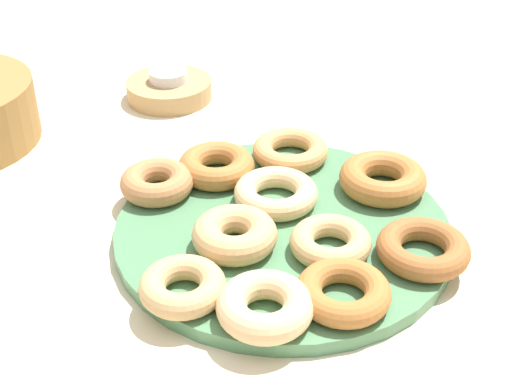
{
  "coord_description": "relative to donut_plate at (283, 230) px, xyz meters",
  "views": [
    {
      "loc": [
        -0.54,
        -0.24,
        0.43
      ],
      "look_at": [
        0.0,
        0.03,
        0.04
      ],
      "focal_mm": 50.39,
      "sensor_mm": 36.0,
      "label": 1
    }
  ],
  "objects": [
    {
      "name": "donut_3",
      "position": [
        -0.02,
        -0.06,
        0.02
      ],
      "size": [
        0.1,
        0.1,
        0.02
      ],
      "primitive_type": "torus",
      "rotation": [
        0.0,
        0.0,
        5.03
      ],
      "color": "tan",
      "rests_on": "donut_plate"
    },
    {
      "name": "donut_plate",
      "position": [
        0.0,
        0.0,
        0.0
      ],
      "size": [
        0.34,
        0.34,
        0.01
      ],
      "primitive_type": "cylinder",
      "color": "#4C7F56",
      "rests_on": "ground_plane"
    },
    {
      "name": "candle_holder",
      "position": [
        0.22,
        0.27,
        0.01
      ],
      "size": [
        0.12,
        0.12,
        0.03
      ],
      "primitive_type": "cylinder",
      "color": "tan",
      "rests_on": "ground_plane"
    },
    {
      "name": "ground_plane",
      "position": [
        0.0,
        0.0,
        -0.01
      ],
      "size": [
        2.4,
        2.4,
        0.0
      ],
      "primitive_type": "plane",
      "color": "beige"
    },
    {
      "name": "donut_5",
      "position": [
        0.12,
        0.05,
        0.02
      ],
      "size": [
        0.09,
        0.09,
        0.02
      ],
      "primitive_type": "torus",
      "rotation": [
        0.0,
        0.0,
        4.63
      ],
      "color": "tan",
      "rests_on": "donut_plate"
    },
    {
      "name": "donut_8",
      "position": [
        0.01,
        -0.14,
        0.02
      ],
      "size": [
        0.12,
        0.12,
        0.02
      ],
      "primitive_type": "torus",
      "rotation": [
        0.0,
        0.0,
        2.42
      ],
      "color": "#995B2D",
      "rests_on": "donut_plate"
    },
    {
      "name": "donut_7",
      "position": [
        -0.01,
        0.14,
        0.02
      ],
      "size": [
        0.11,
        0.11,
        0.03
      ],
      "primitive_type": "torus",
      "rotation": [
        0.0,
        0.0,
        3.94
      ],
      "color": "#B27547",
      "rests_on": "donut_plate"
    },
    {
      "name": "tealight",
      "position": [
        0.22,
        0.27,
        0.03
      ],
      "size": [
        0.05,
        0.05,
        0.01
      ],
      "primitive_type": "cylinder",
      "color": "silver",
      "rests_on": "candle_holder"
    },
    {
      "name": "donut_9",
      "position": [
        -0.14,
        0.03,
        0.02
      ],
      "size": [
        0.09,
        0.09,
        0.02
      ],
      "primitive_type": "torus",
      "rotation": [
        0.0,
        0.0,
        1.41
      ],
      "color": "tan",
      "rests_on": "donut_plate"
    },
    {
      "name": "donut_2",
      "position": [
        -0.05,
        0.03,
        0.02
      ],
      "size": [
        0.11,
        0.11,
        0.03
      ],
      "primitive_type": "torus",
      "rotation": [
        0.0,
        0.0,
        2.67
      ],
      "color": "tan",
      "rests_on": "donut_plate"
    },
    {
      "name": "donut_1",
      "position": [
        0.05,
        0.1,
        0.02
      ],
      "size": [
        0.11,
        0.11,
        0.03
      ],
      "primitive_type": "torus",
      "rotation": [
        0.0,
        0.0,
        5.89
      ],
      "color": "#AD6B33",
      "rests_on": "donut_plate"
    },
    {
      "name": "donut_6",
      "position": [
        0.03,
        0.02,
        0.02
      ],
      "size": [
        0.12,
        0.12,
        0.02
      ],
      "primitive_type": "torus",
      "rotation": [
        0.0,
        0.0,
        5.44
      ],
      "color": "#EABC84",
      "rests_on": "donut_plate"
    },
    {
      "name": "donut_0",
      "position": [
        0.11,
        -0.07,
        0.02
      ],
      "size": [
        0.1,
        0.1,
        0.03
      ],
      "primitive_type": "torus",
      "rotation": [
        0.0,
        0.0,
        4.81
      ],
      "color": "#AD6B33",
      "rests_on": "donut_plate"
    },
    {
      "name": "donut_4",
      "position": [
        -0.08,
        -0.09,
        0.02
      ],
      "size": [
        0.09,
        0.09,
        0.02
      ],
      "primitive_type": "torus",
      "rotation": [
        0.0,
        0.0,
        3.29
      ],
      "color": "#AD6B33",
      "rests_on": "donut_plate"
    },
    {
      "name": "donut_10",
      "position": [
        -0.13,
        -0.04,
        0.02
      ],
      "size": [
        0.12,
        0.12,
        0.03
      ],
      "primitive_type": "torus",
      "rotation": [
        0.0,
        0.0,
        0.73
      ],
      "color": "#EABC84",
      "rests_on": "donut_plate"
    }
  ]
}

